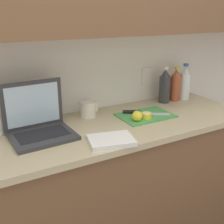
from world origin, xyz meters
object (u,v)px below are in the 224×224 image
lemon_half_cut (146,115)px  knife (138,112)px  measuring_cup (88,109)px  cutting_board (145,115)px  bottle_oil_tall (175,85)px  bottle_water_clear (184,83)px  laptop (39,123)px  bottle_green_soda (165,86)px  lemon_whole_beside (137,116)px

lemon_half_cut → knife: bearing=91.2°
measuring_cup → cutting_board: bearing=-27.0°
knife → bottle_oil_tall: (0.41, 0.13, 0.10)m
lemon_half_cut → bottle_water_clear: bearing=24.1°
laptop → measuring_cup: (0.33, 0.12, -0.02)m
bottle_green_soda → knife: bearing=-157.2°
knife → laptop: bearing=-147.2°
lemon_whole_beside → knife: bearing=54.0°
bottle_green_soda → bottle_water_clear: 0.18m
laptop → bottle_green_soda: bearing=4.8°
knife → lemon_half_cut: 0.09m
lemon_half_cut → bottle_green_soda: bottle_green_soda is taller
cutting_board → bottle_oil_tall: bearing=24.4°
laptop → knife: laptop is taller
lemon_half_cut → bottle_green_soda: size_ratio=0.24×
bottle_oil_tall → lemon_whole_beside: bearing=-154.3°
cutting_board → bottle_oil_tall: 0.43m
cutting_board → lemon_half_cut: 0.06m
knife → bottle_green_soda: size_ratio=1.03×
bottle_oil_tall → measuring_cup: size_ratio=2.11×
measuring_cup → lemon_half_cut: bearing=-35.9°
bottle_green_soda → lemon_whole_beside: bearing=-148.9°
lemon_half_cut → bottle_oil_tall: (0.41, 0.22, 0.09)m
laptop → lemon_whole_beside: size_ratio=5.44×
laptop → measuring_cup: bearing=16.4°
lemon_whole_beside → bottle_oil_tall: 0.54m
bottle_green_soda → measuring_cup: bearing=-179.0°
lemon_half_cut → bottle_oil_tall: bearing=28.4°
laptop → lemon_half_cut: bearing=-11.4°
lemon_whole_beside → bottle_green_soda: (0.38, 0.23, 0.08)m
knife → bottle_oil_tall: bottle_oil_tall is taller
lemon_whole_beside → lemon_half_cut: bearing=8.9°
knife → bottle_green_soda: 0.35m
lemon_whole_beside → bottle_green_soda: 0.46m
lemon_whole_beside → cutting_board: bearing=30.3°
lemon_whole_beside → bottle_oil_tall: size_ratio=0.25×
bottle_green_soda → bottle_oil_tall: 0.10m
knife → lemon_half_cut: bearing=-55.8°
cutting_board → bottle_water_clear: (0.46, 0.17, 0.12)m
knife → bottle_oil_tall: size_ratio=1.06×
cutting_board → bottle_green_soda: bearing=31.4°
bottle_green_soda → bottle_water_clear: bearing=0.0°
bottle_green_soda → lemon_half_cut: bearing=-144.5°
bottle_oil_tall → knife: bearing=-162.3°
laptop → measuring_cup: 0.36m
laptop → cutting_board: bearing=-6.9°
laptop → measuring_cup: size_ratio=2.84×
bottle_oil_tall → measuring_cup: bottle_oil_tall is taller
laptop → knife: bearing=-3.2°
knife → bottle_oil_tall: 0.44m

